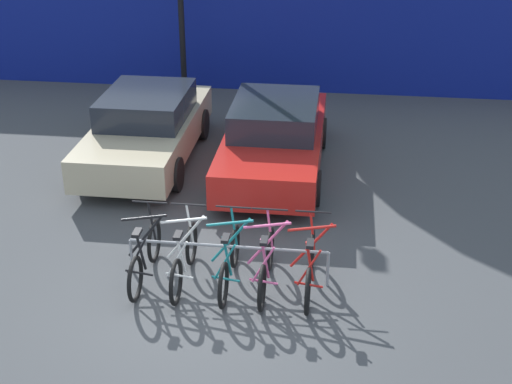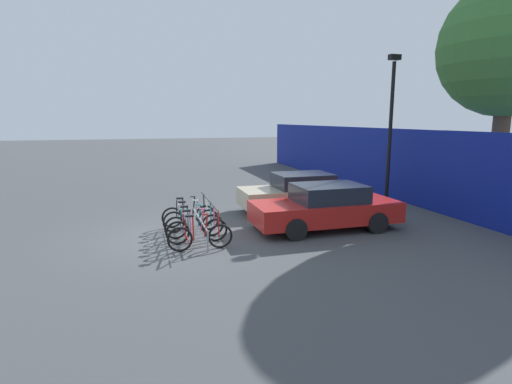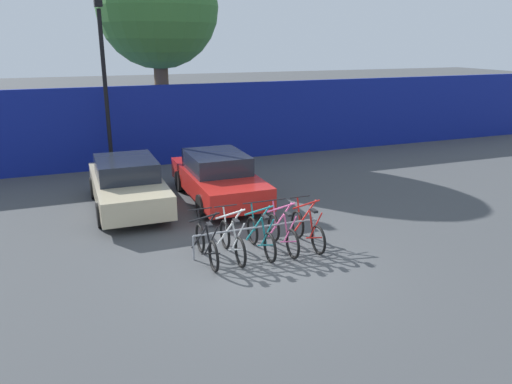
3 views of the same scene
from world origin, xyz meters
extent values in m
plane|color=#424447|center=(0.00, 0.00, 0.00)|extent=(120.00, 120.00, 0.00)
cube|color=navy|center=(0.00, 9.50, 1.49)|extent=(36.00, 0.16, 2.97)
cylinder|color=gray|center=(0.18, 0.68, 0.55)|extent=(2.90, 0.04, 0.04)
cylinder|color=gray|center=(-1.27, 0.68, 0.28)|extent=(0.04, 0.04, 0.55)
cylinder|color=gray|center=(1.64, 0.68, 0.28)|extent=(0.04, 0.04, 0.55)
torus|color=black|center=(-1.02, 0.00, 0.33)|extent=(0.06, 0.66, 0.66)
torus|color=black|center=(-1.02, 1.05, 0.33)|extent=(0.06, 0.66, 0.66)
cylinder|color=black|center=(-1.02, 0.68, 0.65)|extent=(0.60, 0.04, 0.76)
cylinder|color=black|center=(-1.02, 0.63, 0.96)|extent=(0.68, 0.04, 0.16)
cylinder|color=black|center=(-1.02, 0.35, 0.59)|extent=(0.14, 0.04, 0.63)
cylinder|color=black|center=(-1.02, 0.15, 0.61)|extent=(0.32, 0.03, 0.58)
cylinder|color=black|center=(-1.02, 0.20, 0.31)|extent=(0.40, 0.03, 0.08)
cylinder|color=black|center=(-1.02, 1.01, 0.68)|extent=(0.12, 0.04, 0.69)
cylinder|color=black|center=(-1.02, 0.97, 1.04)|extent=(0.52, 0.03, 0.03)
cube|color=black|center=(-1.02, 0.25, 0.93)|extent=(0.10, 0.22, 0.05)
torus|color=black|center=(-0.44, 0.00, 0.33)|extent=(0.06, 0.66, 0.66)
torus|color=black|center=(-0.44, 1.05, 0.33)|extent=(0.06, 0.66, 0.66)
cylinder|color=silver|center=(-0.44, 0.68, 0.65)|extent=(0.60, 0.04, 0.76)
cylinder|color=silver|center=(-0.44, 0.63, 0.96)|extent=(0.68, 0.04, 0.16)
cylinder|color=silver|center=(-0.44, 0.35, 0.59)|extent=(0.14, 0.04, 0.63)
cylinder|color=silver|center=(-0.44, 0.15, 0.61)|extent=(0.32, 0.03, 0.58)
cylinder|color=silver|center=(-0.44, 0.20, 0.31)|extent=(0.40, 0.03, 0.08)
cylinder|color=silver|center=(-0.44, 1.01, 0.68)|extent=(0.12, 0.04, 0.69)
cylinder|color=black|center=(-0.44, 0.97, 1.04)|extent=(0.52, 0.03, 0.03)
cube|color=black|center=(-0.44, 0.25, 0.93)|extent=(0.10, 0.22, 0.05)
torus|color=black|center=(0.23, 0.00, 0.33)|extent=(0.06, 0.66, 0.66)
torus|color=black|center=(0.23, 1.05, 0.33)|extent=(0.06, 0.66, 0.66)
cylinder|color=#197A7F|center=(0.23, 0.68, 0.65)|extent=(0.60, 0.04, 0.76)
cylinder|color=#197A7F|center=(0.23, 0.63, 0.96)|extent=(0.68, 0.04, 0.16)
cylinder|color=#197A7F|center=(0.23, 0.35, 0.59)|extent=(0.14, 0.04, 0.63)
cylinder|color=#197A7F|center=(0.23, 0.15, 0.61)|extent=(0.32, 0.03, 0.58)
cylinder|color=#197A7F|center=(0.23, 0.20, 0.31)|extent=(0.40, 0.03, 0.08)
cylinder|color=#197A7F|center=(0.23, 1.01, 0.68)|extent=(0.12, 0.04, 0.69)
cylinder|color=black|center=(0.23, 0.97, 1.04)|extent=(0.52, 0.03, 0.03)
cube|color=black|center=(0.23, 0.25, 0.93)|extent=(0.10, 0.22, 0.05)
torus|color=black|center=(0.76, 0.00, 0.33)|extent=(0.06, 0.66, 0.66)
torus|color=black|center=(0.76, 1.05, 0.33)|extent=(0.06, 0.66, 0.66)
cylinder|color=#E55993|center=(0.76, 0.68, 0.65)|extent=(0.60, 0.04, 0.76)
cylinder|color=#E55993|center=(0.76, 0.63, 0.96)|extent=(0.68, 0.04, 0.16)
cylinder|color=#E55993|center=(0.76, 0.35, 0.59)|extent=(0.14, 0.04, 0.63)
cylinder|color=#E55993|center=(0.76, 0.15, 0.61)|extent=(0.32, 0.03, 0.58)
cylinder|color=#E55993|center=(0.76, 0.20, 0.31)|extent=(0.40, 0.03, 0.08)
cylinder|color=#E55993|center=(0.76, 1.01, 0.68)|extent=(0.12, 0.04, 0.69)
cylinder|color=black|center=(0.76, 0.97, 1.04)|extent=(0.52, 0.03, 0.03)
cube|color=black|center=(0.76, 0.25, 0.93)|extent=(0.10, 0.22, 0.05)
torus|color=black|center=(1.39, 0.00, 0.33)|extent=(0.06, 0.66, 0.66)
torus|color=black|center=(1.39, 1.05, 0.33)|extent=(0.06, 0.66, 0.66)
cylinder|color=red|center=(1.39, 0.68, 0.65)|extent=(0.60, 0.04, 0.76)
cylinder|color=red|center=(1.39, 0.63, 0.96)|extent=(0.68, 0.04, 0.16)
cylinder|color=red|center=(1.39, 0.35, 0.59)|extent=(0.14, 0.04, 0.63)
cylinder|color=red|center=(1.39, 0.15, 0.61)|extent=(0.32, 0.03, 0.58)
cylinder|color=red|center=(1.39, 0.20, 0.31)|extent=(0.40, 0.03, 0.08)
cylinder|color=red|center=(1.39, 1.01, 0.68)|extent=(0.12, 0.04, 0.69)
cylinder|color=black|center=(1.39, 0.97, 1.04)|extent=(0.52, 0.03, 0.03)
cube|color=black|center=(1.39, 0.25, 0.93)|extent=(0.10, 0.22, 0.05)
cube|color=#C1B28E|center=(-2.10, 4.74, 0.57)|extent=(1.80, 4.42, 0.62)
cube|color=#1E232D|center=(-2.10, 4.85, 1.14)|extent=(1.58, 2.03, 0.52)
cylinder|color=black|center=(-2.95, 6.02, 0.32)|extent=(0.20, 0.64, 0.64)
cylinder|color=black|center=(-1.24, 6.02, 0.32)|extent=(0.20, 0.64, 0.64)
cylinder|color=black|center=(-2.95, 3.46, 0.32)|extent=(0.20, 0.64, 0.64)
cylinder|color=black|center=(-1.24, 3.46, 0.32)|extent=(0.20, 0.64, 0.64)
cube|color=red|center=(0.46, 4.52, 0.57)|extent=(1.80, 4.50, 0.62)
cube|color=#1E232D|center=(0.46, 4.63, 1.14)|extent=(1.58, 2.07, 0.52)
cylinder|color=black|center=(-0.39, 5.82, 0.32)|extent=(0.20, 0.64, 0.64)
cylinder|color=black|center=(1.32, 5.82, 0.32)|extent=(0.20, 0.64, 0.64)
cylinder|color=black|center=(-0.39, 3.21, 0.32)|extent=(0.20, 0.64, 0.64)
cylinder|color=black|center=(1.32, 3.21, 0.32)|extent=(0.20, 0.64, 0.64)
cylinder|color=black|center=(-2.17, 8.50, 2.75)|extent=(0.14, 0.14, 5.50)
cube|color=black|center=(-2.17, 8.50, 5.65)|extent=(0.24, 0.44, 0.20)
cylinder|color=brown|center=(0.24, 11.30, 2.00)|extent=(0.56, 0.56, 4.01)
sphere|color=#387033|center=(0.24, 11.30, 5.75)|extent=(4.66, 4.66, 4.66)
camera|label=1|loc=(1.69, -8.05, 5.84)|focal=50.00mm
camera|label=2|loc=(11.36, -0.89, 3.37)|focal=28.00mm
camera|label=3|loc=(-3.58, -9.01, 4.57)|focal=35.00mm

